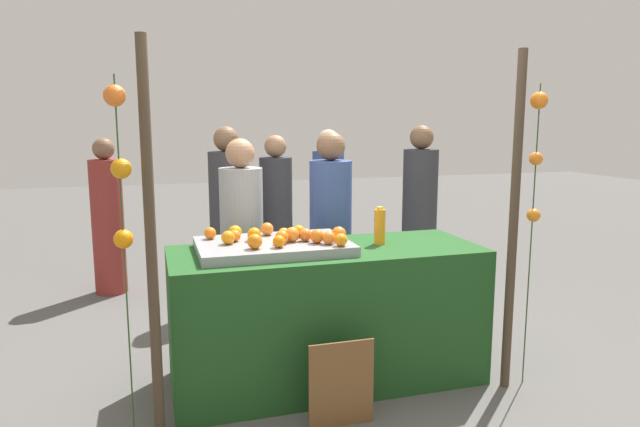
{
  "coord_description": "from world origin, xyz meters",
  "views": [
    {
      "loc": [
        -1.05,
        -3.35,
        1.67
      ],
      "look_at": [
        0.0,
        0.15,
        1.07
      ],
      "focal_mm": 32.14,
      "sensor_mm": 36.0,
      "label": 1
    }
  ],
  "objects_px": {
    "chalkboard_sign": "(341,385)",
    "vendor_left": "(242,253)",
    "orange_0": "(254,234)",
    "orange_1": "(292,234)",
    "stall_counter": "(327,315)",
    "vendor_right": "(330,244)",
    "juice_bottle": "(380,226)"
  },
  "relations": [
    {
      "from": "stall_counter",
      "to": "vendor_left",
      "type": "relative_size",
      "value": 1.27
    },
    {
      "from": "stall_counter",
      "to": "vendor_right",
      "type": "bearing_deg",
      "value": 70.47
    },
    {
      "from": "stall_counter",
      "to": "vendor_right",
      "type": "height_order",
      "value": "vendor_right"
    },
    {
      "from": "juice_bottle",
      "to": "orange_1",
      "type": "bearing_deg",
      "value": -175.93
    },
    {
      "from": "stall_counter",
      "to": "orange_1",
      "type": "distance_m",
      "value": 0.59
    },
    {
      "from": "vendor_left",
      "to": "orange_0",
      "type": "bearing_deg",
      "value": -91.64
    },
    {
      "from": "orange_0",
      "to": "orange_1",
      "type": "relative_size",
      "value": 0.93
    },
    {
      "from": "orange_0",
      "to": "vendor_right",
      "type": "bearing_deg",
      "value": 41.73
    },
    {
      "from": "juice_bottle",
      "to": "stall_counter",
      "type": "bearing_deg",
      "value": -174.85
    },
    {
      "from": "orange_0",
      "to": "chalkboard_sign",
      "type": "relative_size",
      "value": 0.17
    },
    {
      "from": "juice_bottle",
      "to": "vendor_left",
      "type": "relative_size",
      "value": 0.16
    },
    {
      "from": "stall_counter",
      "to": "orange_0",
      "type": "relative_size",
      "value": 23.19
    },
    {
      "from": "chalkboard_sign",
      "to": "vendor_left",
      "type": "distance_m",
      "value": 1.39
    },
    {
      "from": "orange_1",
      "to": "chalkboard_sign",
      "type": "distance_m",
      "value": 0.94
    },
    {
      "from": "stall_counter",
      "to": "vendor_right",
      "type": "xyz_separation_m",
      "value": [
        0.25,
        0.7,
        0.3
      ]
    },
    {
      "from": "juice_bottle",
      "to": "vendor_right",
      "type": "xyz_separation_m",
      "value": [
        -0.12,
        0.66,
        -0.25
      ]
    },
    {
      "from": "orange_0",
      "to": "vendor_left",
      "type": "height_order",
      "value": "vendor_left"
    },
    {
      "from": "orange_1",
      "to": "vendor_right",
      "type": "bearing_deg",
      "value": 56.1
    },
    {
      "from": "vendor_left",
      "to": "vendor_right",
      "type": "height_order",
      "value": "vendor_right"
    },
    {
      "from": "vendor_right",
      "to": "stall_counter",
      "type": "bearing_deg",
      "value": -109.53
    },
    {
      "from": "orange_0",
      "to": "vendor_left",
      "type": "distance_m",
      "value": 0.66
    },
    {
      "from": "orange_1",
      "to": "stall_counter",
      "type": "bearing_deg",
      "value": 2.31
    },
    {
      "from": "orange_0",
      "to": "vendor_left",
      "type": "xyz_separation_m",
      "value": [
        0.02,
        0.61,
        -0.26
      ]
    },
    {
      "from": "orange_1",
      "to": "vendor_right",
      "type": "distance_m",
      "value": 0.88
    },
    {
      "from": "juice_bottle",
      "to": "vendor_left",
      "type": "xyz_separation_m",
      "value": [
        -0.8,
        0.65,
        -0.27
      ]
    },
    {
      "from": "stall_counter",
      "to": "orange_1",
      "type": "relative_size",
      "value": 21.49
    },
    {
      "from": "stall_counter",
      "to": "orange_0",
      "type": "distance_m",
      "value": 0.7
    },
    {
      "from": "orange_0",
      "to": "juice_bottle",
      "type": "height_order",
      "value": "juice_bottle"
    },
    {
      "from": "orange_0",
      "to": "vendor_right",
      "type": "distance_m",
      "value": 0.96
    },
    {
      "from": "stall_counter",
      "to": "chalkboard_sign",
      "type": "distance_m",
      "value": 0.61
    },
    {
      "from": "stall_counter",
      "to": "chalkboard_sign",
      "type": "height_order",
      "value": "stall_counter"
    },
    {
      "from": "stall_counter",
      "to": "vendor_right",
      "type": "distance_m",
      "value": 0.8
    }
  ]
}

